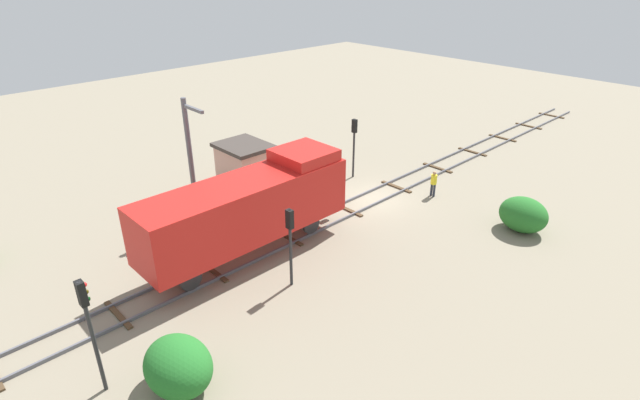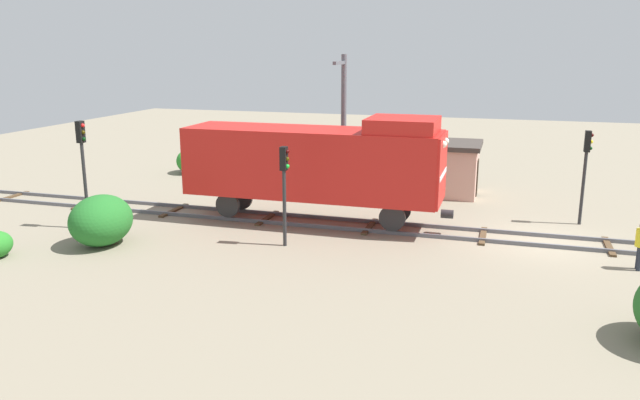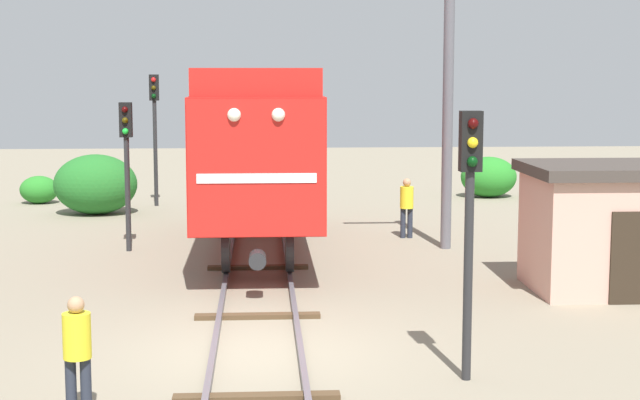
{
  "view_description": "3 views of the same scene",
  "coord_description": "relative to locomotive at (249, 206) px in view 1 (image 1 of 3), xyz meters",
  "views": [
    {
      "loc": [
        -18.14,
        21.99,
        13.78
      ],
      "look_at": [
        -0.57,
        5.18,
        1.83
      ],
      "focal_mm": 28.0,
      "sensor_mm": 36.0,
      "label": 1
    },
    {
      "loc": [
        -25.22,
        1.67,
        7.53
      ],
      "look_at": [
        -0.78,
        9.08,
        1.26
      ],
      "focal_mm": 35.0,
      "sensor_mm": 36.0,
      "label": 2
    },
    {
      "loc": [
        0.09,
        -15.94,
        4.67
      ],
      "look_at": [
        1.39,
        5.48,
        1.87
      ],
      "focal_mm": 55.0,
      "sensor_mm": 36.0,
      "label": 3
    }
  ],
  "objects": [
    {
      "name": "ground_plane",
      "position": [
        0.0,
        -9.46,
        -2.77
      ],
      "size": [
        90.0,
        90.0,
        0.0
      ],
      "primitive_type": "plane",
      "color": "gray"
    },
    {
      "name": "railway_track",
      "position": [
        0.0,
        -9.46,
        -2.7
      ],
      "size": [
        2.4,
        56.69,
        0.16
      ],
      "color": "#595960",
      "rests_on": "ground"
    },
    {
      "name": "locomotive",
      "position": [
        0.0,
        0.0,
        0.0
      ],
      "size": [
        2.9,
        11.6,
        4.6
      ],
      "color": "red",
      "rests_on": "railway_track"
    },
    {
      "name": "traffic_signal_near",
      "position": [
        3.2,
        -11.05,
        0.08
      ],
      "size": [
        0.32,
        0.34,
        4.1
      ],
      "color": "#262628",
      "rests_on": "ground"
    },
    {
      "name": "traffic_signal_mid",
      "position": [
        -3.4,
        0.25,
        -0.05
      ],
      "size": [
        0.32,
        0.34,
        3.9
      ],
      "color": "#262628",
      "rests_on": "ground"
    },
    {
      "name": "traffic_signal_far",
      "position": [
        -3.6,
        9.09,
        0.4
      ],
      "size": [
        0.32,
        0.34,
        4.6
      ],
      "color": "#262628",
      "rests_on": "ground"
    },
    {
      "name": "worker_near_track",
      "position": [
        -2.4,
        -12.43,
        -1.78
      ],
      "size": [
        0.38,
        0.38,
        1.7
      ],
      "rotation": [
        0.0,
        0.0,
        4.99
      ],
      "color": "#262B38",
      "rests_on": "ground"
    },
    {
      "name": "worker_by_signal",
      "position": [
        4.2,
        1.85,
        -1.78
      ],
      "size": [
        0.38,
        0.38,
        1.7
      ],
      "rotation": [
        0.0,
        0.0,
        0.94
      ],
      "color": "#262B38",
      "rests_on": "ground"
    },
    {
      "name": "catenary_mast",
      "position": [
        4.93,
        0.14,
        1.08
      ],
      "size": [
        1.94,
        0.28,
        7.22
      ],
      "color": "#595960",
      "rests_on": "ground"
    },
    {
      "name": "relay_hut",
      "position": [
        7.5,
        -5.09,
        -1.38
      ],
      "size": [
        3.5,
        2.9,
        2.74
      ],
      "color": "#D19E8C",
      "rests_on": "ground"
    },
    {
      "name": "bush_mid",
      "position": [
        -5.38,
        7.13,
        -1.78
      ],
      "size": [
        2.74,
        2.24,
        1.99
      ],
      "primitive_type": "ellipsoid",
      "color": "#226A26",
      "rests_on": "ground"
    },
    {
      "name": "bush_far",
      "position": [
        -8.36,
        -12.33,
        -1.81
      ],
      "size": [
        2.66,
        2.18,
        1.93
      ],
      "primitive_type": "ellipsoid",
      "color": "#246A26",
      "rests_on": "ground"
    }
  ]
}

